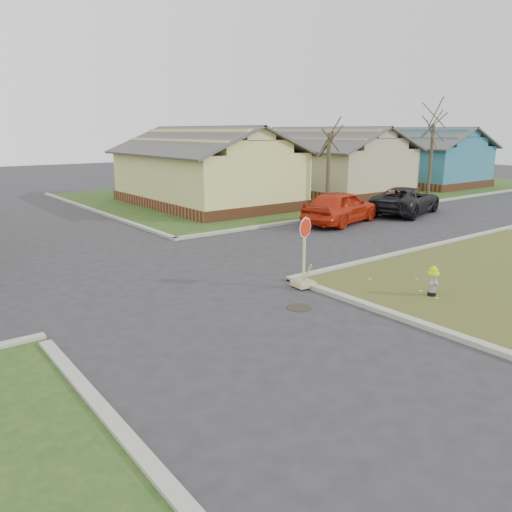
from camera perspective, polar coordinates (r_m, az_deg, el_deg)
ground at (r=11.96m, az=-4.63°, el=-7.47°), size 120.00×120.00×0.00m
verge_far_right at (r=39.38m, az=8.23°, el=7.66°), size 37.00×19.00×0.05m
curbs at (r=16.18m, az=-14.30°, el=-2.06°), size 80.00×40.00×0.12m
manhole at (r=12.84m, az=4.92°, el=-5.89°), size 0.64×0.64×0.01m
side_house_yellow at (r=30.49m, az=-5.80°, el=9.95°), size 7.60×11.60×4.70m
side_house_tan at (r=36.73m, az=7.81°, el=10.60°), size 7.60×11.60×4.70m
side_house_teal at (r=44.37m, az=17.15°, el=10.71°), size 7.60×11.60×4.70m
tree_mid_right at (r=28.05m, az=8.25°, el=9.43°), size 0.22×0.22×4.20m
tree_far_right at (r=36.02m, az=19.33°, el=10.26°), size 0.22×0.22×4.76m
fire_hydrant at (r=14.25m, az=19.57°, el=-2.53°), size 0.31×0.31×0.83m
stop_sign at (r=14.32m, az=5.48°, el=-1.76°), size 0.57×0.56×2.02m
red_sedan at (r=24.46m, az=9.63°, el=5.55°), size 5.10×3.02×1.63m
dark_pickup at (r=28.23m, az=16.75°, el=6.10°), size 5.70×3.77×1.45m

